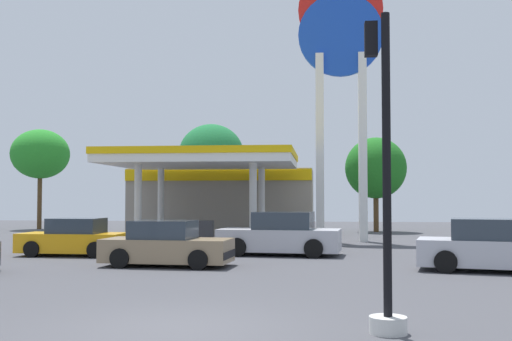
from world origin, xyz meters
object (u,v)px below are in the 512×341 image
at_px(tree_2, 376,168).
at_px(car_3, 74,239).
at_px(tree_0, 40,154).
at_px(car_5, 280,235).
at_px(traffic_signal_0, 385,214).
at_px(tree_1, 211,155).
at_px(car_1, 167,245).
at_px(car_4, 493,248).
at_px(station_pole_sign, 341,65).

bearing_deg(tree_2, car_3, -126.36).
bearing_deg(tree_0, car_5, -44.21).
relative_size(car_3, tree_0, 0.58).
bearing_deg(tree_2, car_5, -107.20).
distance_m(traffic_signal_0, tree_1, 31.58).
bearing_deg(tree_1, car_1, -83.66).
distance_m(car_3, tree_1, 18.84).
xyz_separation_m(car_4, tree_0, (-24.07, 21.49, 4.41)).
height_order(car_5, tree_1, tree_1).
distance_m(station_pole_sign, traffic_signal_0, 21.76).
bearing_deg(car_4, station_pole_sign, 108.43).
xyz_separation_m(car_4, tree_2, (-1.53, 20.64, 3.31)).
bearing_deg(tree_0, tree_1, 0.80).
bearing_deg(traffic_signal_0, station_pole_sign, 89.95).
distance_m(car_5, tree_1, 18.63).
relative_size(station_pole_sign, tree_1, 1.94).
bearing_deg(tree_1, tree_0, -179.20).
distance_m(station_pole_sign, tree_1, 13.28).
bearing_deg(tree_1, tree_2, -5.42).
bearing_deg(car_1, tree_0, 123.90).
relative_size(station_pole_sign, car_5, 2.90).
distance_m(car_1, tree_0, 25.83).
height_order(car_3, car_5, car_5).
relative_size(car_1, car_5, 0.88).
bearing_deg(traffic_signal_0, car_4, 65.22).
bearing_deg(car_5, car_3, -172.48).
height_order(station_pole_sign, car_1, station_pole_sign).
height_order(traffic_signal_0, tree_0, tree_0).
bearing_deg(car_1, traffic_signal_0, -57.00).
distance_m(car_1, car_4, 9.89).
bearing_deg(tree_0, car_1, -56.10).
bearing_deg(car_5, car_4, -34.18).
bearing_deg(station_pole_sign, tree_1, 130.43).
bearing_deg(car_4, tree_0, 138.24).
distance_m(car_5, tree_2, 17.27).
relative_size(car_4, tree_0, 0.68).
distance_m(car_1, car_5, 5.26).
height_order(car_3, traffic_signal_0, traffic_signal_0).
height_order(car_4, tree_1, tree_1).
bearing_deg(traffic_signal_0, car_5, 100.97).
bearing_deg(car_3, car_5, 7.52).
bearing_deg(tree_2, station_pole_sign, -105.78).
relative_size(car_3, car_4, 0.86).
distance_m(station_pole_sign, tree_0, 22.53).
height_order(car_4, tree_0, tree_0).
bearing_deg(tree_0, tree_2, -2.16).
xyz_separation_m(tree_0, tree_1, (11.83, 0.17, -0.09)).
bearing_deg(traffic_signal_0, tree_0, 123.63).
xyz_separation_m(car_3, tree_1, (1.96, 18.22, 4.38)).
height_order(station_pole_sign, tree_2, station_pole_sign).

